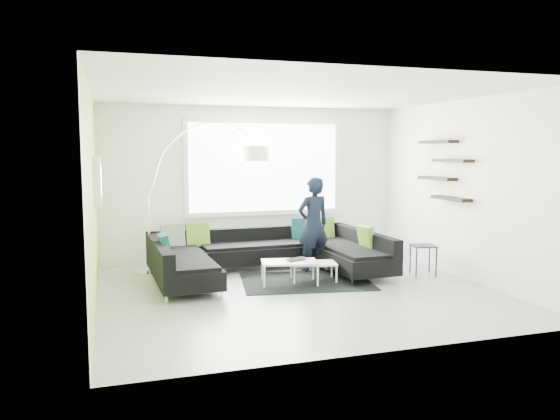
% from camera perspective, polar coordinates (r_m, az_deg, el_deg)
% --- Properties ---
extents(ground, '(5.50, 5.50, 0.00)m').
position_cam_1_polar(ground, '(7.91, 1.90, -8.48)').
color(ground, gray).
rests_on(ground, ground).
extents(room_shell, '(5.54, 5.04, 2.82)m').
position_cam_1_polar(room_shell, '(7.86, 1.71, 4.78)').
color(room_shell, white).
rests_on(room_shell, ground).
extents(sectional_sofa, '(3.65, 2.33, 0.77)m').
position_cam_1_polar(sectional_sofa, '(8.72, -1.27, -4.79)').
color(sectional_sofa, black).
rests_on(sectional_sofa, ground).
extents(rug, '(2.15, 1.71, 0.01)m').
position_cam_1_polar(rug, '(8.47, 2.71, -7.45)').
color(rug, black).
rests_on(rug, ground).
extents(coffee_table, '(1.18, 0.83, 0.35)m').
position_cam_1_polar(coffee_table, '(8.37, 2.27, -6.41)').
color(coffee_table, white).
rests_on(coffee_table, ground).
extents(arc_lamp, '(2.53, 1.58, 2.50)m').
position_cam_1_polar(arc_lamp, '(9.02, -13.60, 1.24)').
color(arc_lamp, silver).
rests_on(arc_lamp, ground).
extents(side_table, '(0.43, 0.43, 0.49)m').
position_cam_1_polar(side_table, '(9.13, 14.72, -5.10)').
color(side_table, black).
rests_on(side_table, ground).
extents(person, '(0.70, 0.57, 1.57)m').
position_cam_1_polar(person, '(9.08, 3.50, -1.51)').
color(person, black).
rests_on(person, ground).
extents(laptop, '(0.53, 0.49, 0.03)m').
position_cam_1_polar(laptop, '(8.26, 1.94, -5.23)').
color(laptop, black).
rests_on(laptop, coffee_table).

